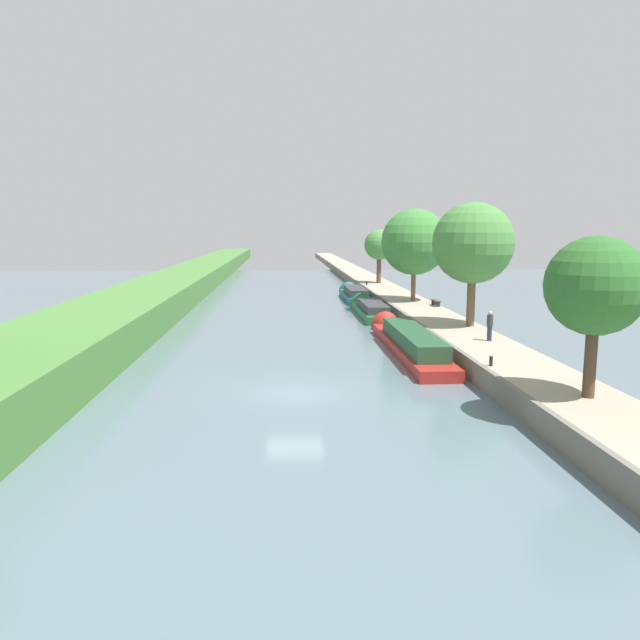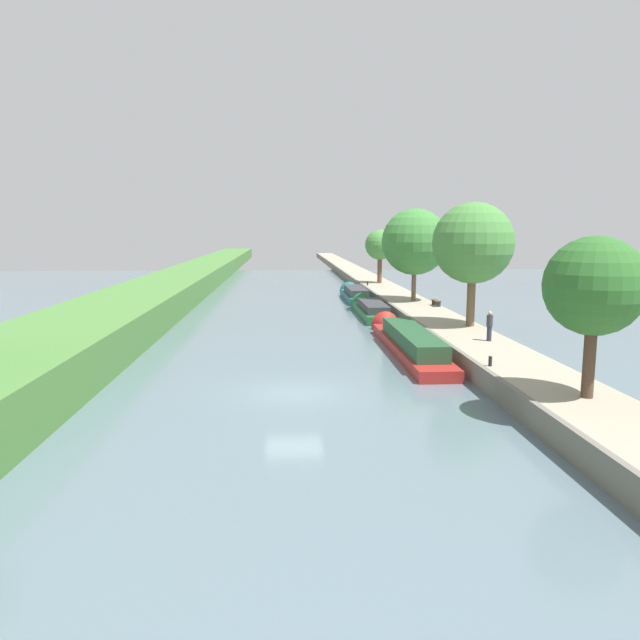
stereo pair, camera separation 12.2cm
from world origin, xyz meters
The scene contains 15 objects.
ground_plane centered at (0.00, 0.00, 0.00)m, with size 160.00×160.00×0.00m, color slate.
left_grassy_bank centered at (-11.92, 0.00, 1.12)m, with size 6.75×260.00×2.24m.
right_towpath centered at (10.43, 0.00, 0.51)m, with size 3.76×260.00×1.01m.
stone_quay centered at (8.42, 0.00, 0.53)m, with size 0.25×260.00×1.06m.
narrowboat_red centered at (6.87, 8.85, 0.59)m, with size 2.11×15.37×2.18m.
narrowboat_green centered at (6.86, 23.67, 0.50)m, with size 2.11×11.01×2.00m.
narrowboat_teal centered at (6.88, 35.01, 0.53)m, with size 2.14×10.96×2.03m.
tree_rightbank_near centered at (10.65, -4.82, 5.08)m, with size 3.57×3.57×5.88m.
tree_rightbank_midnear centered at (11.45, 11.37, 6.24)m, with size 5.08×5.08×7.79m.
tree_rightbank_midfar centered at (10.79, 24.93, 6.05)m, with size 5.64×5.64×7.87m.
tree_rightbank_far centered at (10.63, 42.15, 5.33)m, with size 3.43×3.43×6.10m.
person_walking centered at (10.90, 6.29, 1.89)m, with size 0.34×0.34×1.66m.
mooring_bollard_near centered at (8.85, 0.30, 1.24)m, with size 0.16×0.16×0.45m.
mooring_bollard_far centered at (8.85, 39.39, 1.24)m, with size 0.16×0.16×0.45m.
park_bench centered at (11.86, 21.38, 1.36)m, with size 0.44×1.50×0.47m.
Camera 2 is at (-0.40, -25.12, 7.09)m, focal length 33.18 mm.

